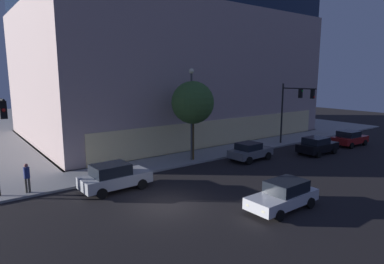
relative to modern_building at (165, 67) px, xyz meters
name	(u,v)px	position (x,y,z in m)	size (l,w,h in m)	color
ground_plane	(165,205)	(-13.60, -21.53, -8.42)	(120.00, 120.00, 0.00)	black
sidewalk_corner	(33,127)	(-13.60, 14.35, -8.34)	(80.00, 60.00, 0.15)	gray
modern_building	(165,67)	(0.00, 0.00, 0.00)	(33.22, 23.89, 16.97)	#4C4C51
traffic_light_far_corner	(294,102)	(5.66, -16.00, -3.81)	(0.59, 3.79, 6.39)	black
street_lamp_sidewalk	(191,103)	(-6.59, -14.68, -3.36)	(0.44, 0.44, 7.80)	#434343
sidewalk_tree	(193,103)	(-6.42, -14.64, -3.33)	(3.63, 3.63, 6.77)	#513F1E
pedestrian_waiting	(27,175)	(-19.58, -15.02, -7.16)	(0.36, 0.36, 1.86)	#4C473D
car_silver	(114,177)	(-14.89, -17.45, -7.53)	(4.57, 2.32, 1.77)	#B7BABF
car_white	(283,195)	(-8.57, -25.95, -7.62)	(4.52, 2.09, 1.59)	silver
car_grey	(250,151)	(-2.17, -17.38, -7.62)	(4.16, 2.23, 1.57)	slate
car_black	(317,145)	(4.63, -19.59, -7.60)	(4.24, 2.20, 1.62)	black
car_red	(349,138)	(10.79, -19.46, -7.62)	(4.19, 2.29, 1.59)	maroon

